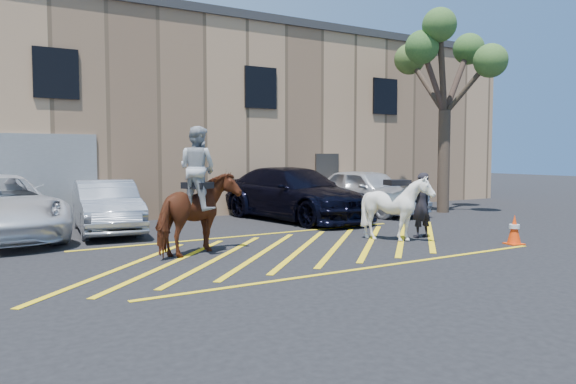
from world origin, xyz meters
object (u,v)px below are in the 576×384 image
traffic_cone (514,229)px  tree (445,59)px  car_silver_sedan (106,207)px  handler (421,205)px  car_blue_suv (295,194)px  mounted_bay (198,203)px  saddled_white (397,208)px  car_white_suv (367,191)px

traffic_cone → tree: (4.16, 6.11, 5.33)m
car_silver_sedan → traffic_cone: (7.91, -7.34, -0.37)m
car_silver_sedan → handler: bearing=-31.0°
car_blue_suv → mounted_bay: size_ratio=2.14×
car_silver_sedan → tree: tree is taller
car_blue_suv → mounted_bay: mounted_bay is taller
car_silver_sedan → handler: size_ratio=2.59×
mounted_bay → tree: (11.24, 3.29, 4.56)m
handler → traffic_cone: 2.35m
saddled_white → tree: 8.93m
car_white_suv → saddled_white: (-3.49, -5.30, 0.01)m
car_white_suv → handler: 5.82m
car_silver_sedan → saddled_white: (5.85, -5.42, 0.11)m
car_silver_sedan → mounted_bay: size_ratio=1.58×
mounted_bay → car_silver_sedan: bearing=100.4°
car_white_suv → traffic_cone: size_ratio=6.68×
mounted_bay → handler: bearing=-7.9°
mounted_bay → traffic_cone: mounted_bay is taller
saddled_white → car_silver_sedan: bearing=137.2°
car_blue_suv → handler: size_ratio=3.51×
handler → car_white_suv: bearing=-116.2°
saddled_white → traffic_cone: 2.86m
mounted_bay → traffic_cone: size_ratio=3.84×
car_white_suv → mounted_bay: size_ratio=1.74×
car_silver_sedan → saddled_white: bearing=-35.5°
car_white_suv → saddled_white: size_ratio=2.72×
car_silver_sedan → mounted_bay: bearing=-72.3°
car_silver_sedan → handler: handler is taller
car_blue_suv → traffic_cone: size_ratio=8.23×
car_silver_sedan → handler: 8.63m
car_white_suv → traffic_cone: 7.38m
traffic_cone → saddled_white: bearing=137.0°
handler → saddled_white: handler is taller
tree → car_white_suv: bearing=157.8°
car_silver_sedan → handler: (6.77, -5.34, 0.12)m
saddled_white → tree: (6.22, 4.19, 4.85)m
mounted_bay → car_blue_suv: bearing=38.8°
car_silver_sedan → car_white_suv: (9.34, -0.12, 0.10)m
car_silver_sedan → saddled_white: 7.97m
car_white_suv → handler: handler is taller
handler → mounted_bay: (-5.94, 0.83, 0.28)m
car_silver_sedan → car_white_suv: car_white_suv is taller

